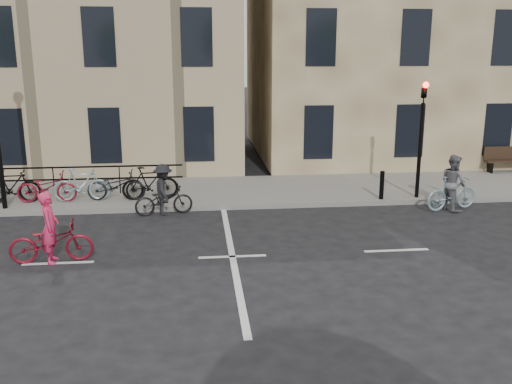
{
  "coord_description": "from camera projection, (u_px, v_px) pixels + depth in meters",
  "views": [
    {
      "loc": [
        -0.79,
        -12.65,
        4.78
      ],
      "look_at": [
        0.76,
        1.82,
        1.1
      ],
      "focal_mm": 40.0,
      "sensor_mm": 36.0,
      "label": 1
    }
  ],
  "objects": [
    {
      "name": "cyclist_grey",
      "position": [
        453.0,
        188.0,
        17.19
      ],
      "size": [
        1.83,
        0.96,
        1.71
      ],
      "rotation": [
        0.0,
        0.0,
        1.82
      ],
      "color": "#83A3AB",
      "rests_on": "ground"
    },
    {
      "name": "bollard_east",
      "position": [
        382.0,
        185.0,
        17.92
      ],
      "size": [
        0.14,
        0.14,
        0.9
      ],
      "primitive_type": "cylinder",
      "color": "black",
      "rests_on": "sidewalk"
    },
    {
      "name": "building_east",
      "position": [
        413.0,
        16.0,
        25.4
      ],
      "size": [
        14.0,
        10.0,
        12.0
      ],
      "primitive_type": "cube",
      "color": "#8A7653",
      "rests_on": "sidewalk"
    },
    {
      "name": "parked_bikes",
      "position": [
        63.0,
        186.0,
        17.64
      ],
      "size": [
        7.25,
        1.23,
        1.05
      ],
      "color": "black",
      "rests_on": "sidewalk"
    },
    {
      "name": "bench",
      "position": [
        505.0,
        158.0,
        21.88
      ],
      "size": [
        1.6,
        0.41,
        0.97
      ],
      "color": "black",
      "rests_on": "sidewalk"
    },
    {
      "name": "sidewalk",
      "position": [
        99.0,
        195.0,
        18.8
      ],
      "size": [
        46.0,
        4.0,
        0.15
      ],
      "primitive_type": "cube",
      "color": "slate",
      "rests_on": "ground"
    },
    {
      "name": "cyclist_dark",
      "position": [
        164.0,
        195.0,
        16.73
      ],
      "size": [
        1.79,
        1.07,
        1.52
      ],
      "rotation": [
        0.0,
        0.0,
        1.78
      ],
      "color": "black",
      "rests_on": "ground"
    },
    {
      "name": "traffic_light",
      "position": [
        422.0,
        125.0,
        17.67
      ],
      "size": [
        0.18,
        0.3,
        3.9
      ],
      "color": "black",
      "rests_on": "sidewalk"
    },
    {
      "name": "bollard_west",
      "position": [
        455.0,
        183.0,
        18.16
      ],
      "size": [
        0.14,
        0.14,
        0.9
      ],
      "primitive_type": "cylinder",
      "color": "black",
      "rests_on": "sidewalk"
    },
    {
      "name": "cyclist_pink",
      "position": [
        51.0,
        238.0,
        12.99
      ],
      "size": [
        1.91,
        0.82,
        1.66
      ],
      "rotation": [
        0.0,
        0.0,
        1.66
      ],
      "color": "maroon",
      "rests_on": "ground"
    },
    {
      "name": "ground",
      "position": [
        232.0,
        257.0,
        13.45
      ],
      "size": [
        120.0,
        120.0,
        0.0
      ],
      "primitive_type": "plane",
      "color": "black",
      "rests_on": "ground"
    }
  ]
}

